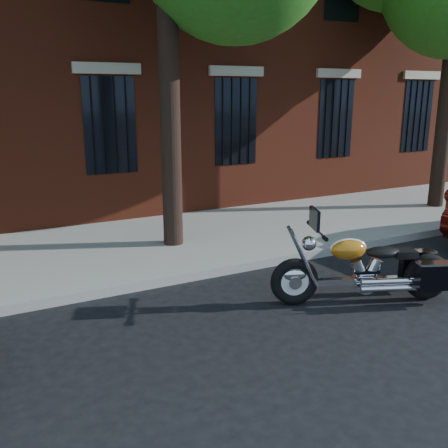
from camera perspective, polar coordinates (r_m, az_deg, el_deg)
ground at (r=6.75m, az=-0.39°, el=-10.40°), size 120.00×120.00×0.00m
curb at (r=7.87m, az=-5.01°, el=-6.07°), size 40.00×0.16×0.15m
sidewalk at (r=9.55m, az=-9.37°, el=-2.45°), size 40.00×3.60×0.15m
motorcycle at (r=7.29m, az=16.54°, el=-5.15°), size 2.46×1.44×1.37m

